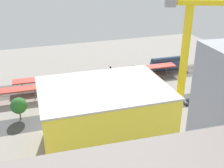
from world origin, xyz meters
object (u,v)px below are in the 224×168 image
at_px(locomotive, 124,72).
at_px(construction_building, 104,120).
at_px(parked_car_2, 172,106).
at_px(traffic_light, 128,91).
at_px(passenger_coach, 169,63).
at_px(tower_crane, 189,64).
at_px(platform_canopy_near, 74,83).
at_px(parked_car_0, 207,99).
at_px(street_tree_4, 62,97).
at_px(parked_car_3, 156,107).
at_px(street_tree_1, 19,106).
at_px(street_tree_3, 83,96).
at_px(platform_canopy_far, 99,73).
at_px(street_tree_2, 95,93).
at_px(box_truck_0, 94,114).
at_px(parked_car_1, 190,102).
at_px(street_tree_0, 150,86).

xyz_separation_m(locomotive, construction_building, (22.57, 44.87, 6.89)).
height_order(parked_car_2, traffic_light, traffic_light).
xyz_separation_m(passenger_coach, tower_crane, (22.09, 46.39, 18.09)).
height_order(platform_canopy_near, parked_car_0, platform_canopy_near).
distance_m(parked_car_2, construction_building, 31.86).
relative_size(passenger_coach, street_tree_4, 2.05).
bearing_deg(street_tree_4, parked_car_2, 166.28).
relative_size(parked_car_3, street_tree_1, 0.64).
height_order(tower_crane, street_tree_3, tower_crane).
relative_size(platform_canopy_far, parked_car_2, 15.05).
height_order(construction_building, street_tree_2, construction_building).
distance_m(passenger_coach, street_tree_4, 55.71).
xyz_separation_m(platform_canopy_far, street_tree_3, (11.12, 19.42, 0.77)).
bearing_deg(street_tree_3, tower_crane, 133.15).
height_order(box_truck_0, street_tree_4, street_tree_4).
bearing_deg(parked_car_1, locomotive, -67.93).
bearing_deg(traffic_light, platform_canopy_near, -39.16).
relative_size(parked_car_2, traffic_light, 0.67).
xyz_separation_m(street_tree_0, street_tree_1, (44.08, 0.78, 0.25)).
bearing_deg(box_truck_0, street_tree_1, -18.11).
xyz_separation_m(parked_car_1, construction_building, (35.10, 13.97, 7.85)).
height_order(parked_car_2, street_tree_0, street_tree_0).
xyz_separation_m(street_tree_0, street_tree_4, (30.96, 0.96, 0.99)).
xyz_separation_m(street_tree_1, traffic_light, (-35.24, 0.62, -0.35)).
relative_size(parked_car_0, parked_car_2, 1.04).
bearing_deg(street_tree_4, platform_canopy_far, -132.74).
relative_size(parked_car_0, tower_crane, 0.12).
height_order(parked_car_2, street_tree_3, street_tree_3).
distance_m(parked_car_1, parked_car_3, 12.79).
bearing_deg(street_tree_4, locomotive, -142.18).
xyz_separation_m(platform_canopy_far, street_tree_0, (-13.11, 18.36, 0.26)).
relative_size(platform_canopy_far, street_tree_3, 8.14).
bearing_deg(street_tree_2, parked_car_2, 161.97).
xyz_separation_m(passenger_coach, street_tree_4, (50.74, 22.89, 2.25)).
distance_m(passenger_coach, parked_car_2, 35.30).
bearing_deg(street_tree_4, tower_crane, 140.64).
distance_m(parked_car_0, construction_building, 44.46).
height_order(parked_car_2, parked_car_3, parked_car_3).
relative_size(passenger_coach, parked_car_2, 3.82).
relative_size(street_tree_2, street_tree_4, 1.01).
bearing_deg(construction_building, street_tree_3, -87.59).
height_order(platform_canopy_far, parked_car_1, platform_canopy_far).
bearing_deg(street_tree_4, street_tree_1, -0.78).
relative_size(parked_car_1, street_tree_0, 0.69).
height_order(passenger_coach, box_truck_0, passenger_coach).
xyz_separation_m(platform_canopy_far, street_tree_2, (7.39, 19.89, 1.26)).
height_order(locomotive, passenger_coach, passenger_coach).
distance_m(parked_car_1, street_tree_1, 55.88).
bearing_deg(street_tree_3, parked_car_3, 160.93).
height_order(platform_canopy_near, parked_car_1, platform_canopy_near).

